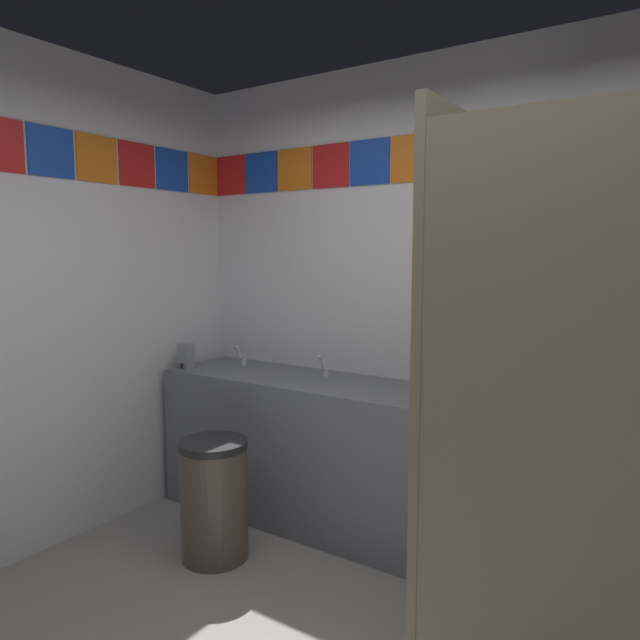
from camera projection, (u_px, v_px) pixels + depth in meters
name	position (u px, v px, depth m)	size (l,w,h in m)	color
wall_back	(482.00, 300.00, 3.17)	(3.80, 0.09, 2.69)	silver
vanity_counter	(316.00, 449.00, 3.49)	(1.96, 0.57, 0.86)	slate
faucet_left	(242.00, 358.00, 3.87)	(0.04, 0.10, 0.14)	silver
faucet_center	(324.00, 368.00, 3.51)	(0.04, 0.10, 0.14)	silver
faucet_right	(425.00, 382.00, 3.15)	(0.04, 0.10, 0.14)	silver
soap_dispenser	(186.00, 356.00, 3.79)	(0.09, 0.09, 0.16)	gray
stall_divider	(507.00, 406.00, 2.15)	(0.92, 1.39, 2.10)	#726651
trash_bin	(214.00, 499.00, 3.08)	(0.36, 0.36, 0.64)	brown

